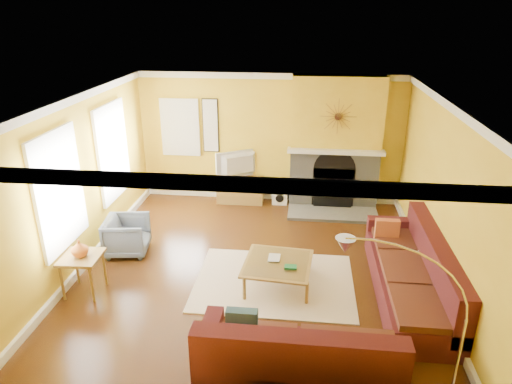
# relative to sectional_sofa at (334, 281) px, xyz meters

# --- Properties ---
(floor) EXTENTS (5.50, 6.00, 0.02)m
(floor) POSITION_rel_sectional_sofa_xyz_m (-1.20, 0.85, -0.46)
(floor) COLOR #573012
(floor) RESTS_ON ground
(ceiling) EXTENTS (5.50, 6.00, 0.02)m
(ceiling) POSITION_rel_sectional_sofa_xyz_m (-1.20, 0.85, 2.26)
(ceiling) COLOR white
(ceiling) RESTS_ON ground
(wall_back) EXTENTS (5.50, 0.02, 2.70)m
(wall_back) POSITION_rel_sectional_sofa_xyz_m (-1.20, 3.86, 0.90)
(wall_back) COLOR yellow
(wall_back) RESTS_ON ground
(wall_front) EXTENTS (5.50, 0.02, 2.70)m
(wall_front) POSITION_rel_sectional_sofa_xyz_m (-1.20, -2.16, 0.90)
(wall_front) COLOR yellow
(wall_front) RESTS_ON ground
(wall_left) EXTENTS (0.02, 6.00, 2.70)m
(wall_left) POSITION_rel_sectional_sofa_xyz_m (-3.96, 0.85, 0.90)
(wall_left) COLOR yellow
(wall_left) RESTS_ON ground
(wall_right) EXTENTS (0.02, 6.00, 2.70)m
(wall_right) POSITION_rel_sectional_sofa_xyz_m (1.56, 0.85, 0.90)
(wall_right) COLOR yellow
(wall_right) RESTS_ON ground
(baseboard) EXTENTS (5.50, 6.00, 0.12)m
(baseboard) POSITION_rel_sectional_sofa_xyz_m (-1.20, 0.85, -0.39)
(baseboard) COLOR white
(baseboard) RESTS_ON floor
(crown_molding) EXTENTS (5.50, 6.00, 0.12)m
(crown_molding) POSITION_rel_sectional_sofa_xyz_m (-1.20, 0.85, 2.19)
(crown_molding) COLOR white
(crown_molding) RESTS_ON ceiling
(window_left_near) EXTENTS (0.06, 1.22, 1.72)m
(window_left_near) POSITION_rel_sectional_sofa_xyz_m (-3.92, 2.15, 1.05)
(window_left_near) COLOR white
(window_left_near) RESTS_ON wall_left
(window_left_far) EXTENTS (0.06, 1.22, 1.72)m
(window_left_far) POSITION_rel_sectional_sofa_xyz_m (-3.92, 0.25, 1.05)
(window_left_far) COLOR white
(window_left_far) RESTS_ON wall_left
(window_back) EXTENTS (0.82, 0.06, 1.22)m
(window_back) POSITION_rel_sectional_sofa_xyz_m (-3.10, 3.81, 1.10)
(window_back) COLOR white
(window_back) RESTS_ON wall_back
(wall_art) EXTENTS (0.34, 0.04, 1.14)m
(wall_art) POSITION_rel_sectional_sofa_xyz_m (-2.45, 3.82, 1.15)
(wall_art) COLOR white
(wall_art) RESTS_ON wall_back
(fireplace) EXTENTS (1.80, 0.40, 2.70)m
(fireplace) POSITION_rel_sectional_sofa_xyz_m (0.15, 3.65, 0.90)
(fireplace) COLOR gray
(fireplace) RESTS_ON floor
(mantel) EXTENTS (1.92, 0.22, 0.08)m
(mantel) POSITION_rel_sectional_sofa_xyz_m (0.15, 3.41, 0.80)
(mantel) COLOR white
(mantel) RESTS_ON fireplace
(hearth) EXTENTS (1.80, 0.70, 0.06)m
(hearth) POSITION_rel_sectional_sofa_xyz_m (0.15, 3.10, -0.42)
(hearth) COLOR gray
(hearth) RESTS_ON floor
(sunburst) EXTENTS (0.70, 0.04, 0.70)m
(sunburst) POSITION_rel_sectional_sofa_xyz_m (0.15, 3.42, 1.50)
(sunburst) COLOR olive
(sunburst) RESTS_ON fireplace
(rug) EXTENTS (2.40, 1.80, 0.02)m
(rug) POSITION_rel_sectional_sofa_xyz_m (-0.85, 0.55, -0.44)
(rug) COLOR beige
(rug) RESTS_ON floor
(sectional_sofa) EXTENTS (3.10, 3.70, 0.90)m
(sectional_sofa) POSITION_rel_sectional_sofa_xyz_m (0.00, 0.00, 0.00)
(sectional_sofa) COLOR #4F191D
(sectional_sofa) RESTS_ON floor
(coffee_table) EXTENTS (1.07, 1.07, 0.39)m
(coffee_table) POSITION_rel_sectional_sofa_xyz_m (-0.80, 0.50, -0.25)
(coffee_table) COLOR white
(coffee_table) RESTS_ON floor
(media_console) EXTENTS (0.97, 0.44, 0.54)m
(media_console) POSITION_rel_sectional_sofa_xyz_m (-1.80, 3.60, -0.18)
(media_console) COLOR olive
(media_console) RESTS_ON floor
(tv) EXTENTS (0.92, 0.66, 0.58)m
(tv) POSITION_rel_sectional_sofa_xyz_m (-1.80, 3.60, 0.38)
(tv) COLOR black
(tv) RESTS_ON media_console
(subwoofer) EXTENTS (0.32, 0.32, 0.32)m
(subwoofer) POSITION_rel_sectional_sofa_xyz_m (-0.95, 3.63, -0.29)
(subwoofer) COLOR white
(subwoofer) RESTS_ON floor
(armchair) EXTENTS (0.79, 0.78, 0.64)m
(armchair) POSITION_rel_sectional_sofa_xyz_m (-3.40, 1.20, -0.13)
(armchair) COLOR slate
(armchair) RESTS_ON floor
(side_table) EXTENTS (0.57, 0.57, 0.61)m
(side_table) POSITION_rel_sectional_sofa_xyz_m (-3.60, 0.00, -0.15)
(side_table) COLOR olive
(side_table) RESTS_ON floor
(vase) EXTENTS (0.26, 0.26, 0.25)m
(vase) POSITION_rel_sectional_sofa_xyz_m (-3.60, 0.00, 0.28)
(vase) COLOR orange
(vase) RESTS_ON side_table
(book) EXTENTS (0.18, 0.24, 0.02)m
(book) POSITION_rel_sectional_sofa_xyz_m (-0.95, 0.60, -0.05)
(book) COLOR white
(book) RESTS_ON coffee_table
(arc_lamp) EXTENTS (1.28, 0.36, 1.99)m
(arc_lamp) POSITION_rel_sectional_sofa_xyz_m (0.56, -1.70, 0.55)
(arc_lamp) COLOR silver
(arc_lamp) RESTS_ON floor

